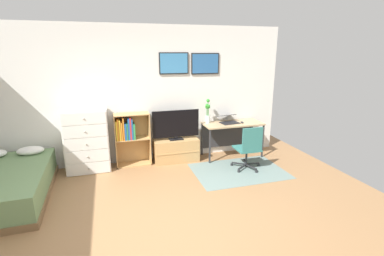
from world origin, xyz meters
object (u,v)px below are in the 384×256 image
(bookshelf, at_px, (129,135))
(office_chair, at_px, (249,147))
(desk, at_px, (231,128))
(bed, at_px, (2,186))
(laptop, at_px, (228,119))
(tv_stand, at_px, (176,150))
(computer_mouse, at_px, (242,122))
(dresser, at_px, (87,141))
(television, at_px, (176,125))
(bamboo_vase, at_px, (208,111))

(bookshelf, bearing_deg, office_chair, -22.52)
(desk, xyz_separation_m, office_chair, (0.00, -0.84, -0.14))
(bed, distance_m, laptop, 4.17)
(tv_stand, distance_m, computer_mouse, 1.50)
(desk, bearing_deg, computer_mouse, -36.80)
(bookshelf, relative_size, office_chair, 1.21)
(laptop, bearing_deg, computer_mouse, -36.15)
(dresser, distance_m, office_chair, 3.03)
(television, relative_size, laptop, 2.09)
(office_chair, bearing_deg, computer_mouse, 76.02)
(dresser, bearing_deg, bookshelf, 4.72)
(office_chair, height_order, laptop, laptop)
(computer_mouse, bearing_deg, bamboo_vase, 163.64)
(office_chair, xyz_separation_m, laptop, (-0.08, 0.84, 0.35))
(desk, bearing_deg, tv_stand, 179.99)
(dresser, xyz_separation_m, bookshelf, (0.78, 0.06, 0.03))
(dresser, height_order, laptop, dresser)
(bookshelf, bearing_deg, computer_mouse, -4.66)
(bed, height_order, office_chair, office_chair)
(bookshelf, height_order, tv_stand, bookshelf)
(bookshelf, xyz_separation_m, tv_stand, (0.92, -0.05, -0.39))
(tv_stand, relative_size, computer_mouse, 8.72)
(office_chair, bearing_deg, desk, 90.98)
(desk, distance_m, laptop, 0.22)
(bed, distance_m, bamboo_vase, 3.79)
(desk, relative_size, laptop, 2.74)
(bamboo_vase, bearing_deg, computer_mouse, -16.36)
(computer_mouse, bearing_deg, television, 175.21)
(desk, height_order, bamboo_vase, bamboo_vase)
(bed, xyz_separation_m, television, (2.91, 0.78, 0.54))
(bamboo_vase, bearing_deg, television, -172.96)
(bookshelf, relative_size, desk, 0.84)
(office_chair, height_order, computer_mouse, office_chair)
(bookshelf, height_order, laptop, bookshelf)
(office_chair, relative_size, bamboo_vase, 1.69)
(bamboo_vase, bearing_deg, laptop, -8.35)
(television, bearing_deg, bed, -165.05)
(bookshelf, bearing_deg, bed, -156.91)
(bookshelf, bearing_deg, dresser, -175.28)
(television, bearing_deg, laptop, 1.17)
(television, xyz_separation_m, laptop, (1.14, 0.02, 0.03))
(desk, distance_m, bamboo_vase, 0.64)
(bookshelf, relative_size, bamboo_vase, 2.06)
(computer_mouse, relative_size, bamboo_vase, 0.20)
(bookshelf, height_order, office_chair, bookshelf)
(bed, xyz_separation_m, bamboo_vase, (3.62, 0.86, 0.75))
(computer_mouse, height_order, bamboo_vase, bamboo_vase)
(dresser, bearing_deg, bed, -147.11)
(dresser, xyz_separation_m, office_chair, (2.92, -0.82, -0.14))
(tv_stand, distance_m, laptop, 1.27)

